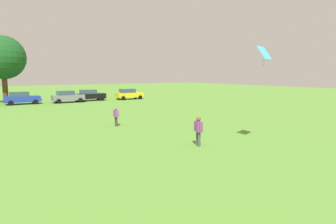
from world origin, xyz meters
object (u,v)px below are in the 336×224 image
parked_car_blue_1 (22,98)px  tree_far_right (3,58)px  bystander_near_trees (116,115)px  kite (264,54)px  adult_bystander (198,128)px  parked_car_gray_2 (67,97)px  parked_car_yellow_4 (129,94)px  parked_car_black_3 (90,95)px

parked_car_blue_1 → tree_far_right: size_ratio=0.47×
bystander_near_trees → kite: bearing=-151.2°
adult_bystander → parked_car_gray_2: size_ratio=0.39×
adult_bystander → parked_car_yellow_4: adult_bystander is taller
adult_bystander → parked_car_gray_2: adult_bystander is taller
kite → bystander_near_trees: bearing=115.5°
parked_car_gray_2 → parked_car_blue_1: bearing=172.0°
parked_car_yellow_4 → parked_car_blue_1: bearing=177.0°
kite → tree_far_right: size_ratio=0.14×
parked_car_black_3 → tree_far_right: tree_far_right is taller
parked_car_yellow_4 → tree_far_right: (-16.92, 3.65, 5.36)m
parked_car_yellow_4 → tree_far_right: 18.12m
bystander_near_trees → parked_car_black_3: parked_car_black_3 is taller
parked_car_gray_2 → tree_far_right: size_ratio=0.47×
parked_car_yellow_4 → kite: bearing=-101.2°
parked_car_blue_1 → parked_car_black_3: 9.29m
parked_car_blue_1 → tree_far_right: tree_far_right is taller
adult_bystander → parked_car_yellow_4: bearing=-2.6°
kite → parked_car_yellow_4: (6.15, 31.05, -4.27)m
adult_bystander → tree_far_right: tree_far_right is taller
parked_car_yellow_4 → bystander_near_trees: bearing=-117.3°
parked_car_black_3 → parked_car_yellow_4: bearing=-9.6°
parked_car_black_3 → tree_far_right: bearing=166.4°
parked_car_blue_1 → parked_car_black_3: bearing=1.3°
bystander_near_trees → parked_car_black_3: 22.65m
parked_car_blue_1 → adult_bystander: bearing=-79.1°
adult_bystander → bystander_near_trees: bearing=25.3°
parked_car_blue_1 → parked_car_gray_2: (5.72, -0.80, 0.00)m
bystander_near_trees → parked_car_yellow_4: parked_car_yellow_4 is taller
parked_car_black_3 → parked_car_blue_1: bearing=-178.7°
bystander_near_trees → parked_car_yellow_4: 23.75m
parked_car_blue_1 → tree_far_right: 6.31m
bystander_near_trees → parked_car_gray_2: size_ratio=0.35×
adult_bystander → parked_car_blue_1: (-5.83, 30.19, -0.14)m
kite → parked_car_yellow_4: 31.94m
parked_car_yellow_4 → adult_bystander: bearing=-107.7°
parked_car_gray_2 → parked_car_yellow_4: same height
adult_bystander → parked_car_yellow_4: size_ratio=0.39×
tree_far_right → parked_car_blue_1: bearing=-59.5°
parked_car_gray_2 → tree_far_right: (-7.41, 3.67, 5.36)m
adult_bystander → kite: kite is taller
bystander_near_trees → tree_far_right: 26.03m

